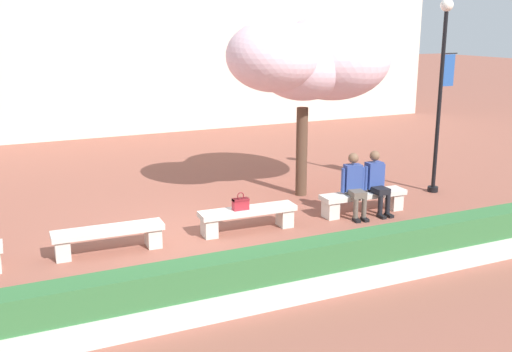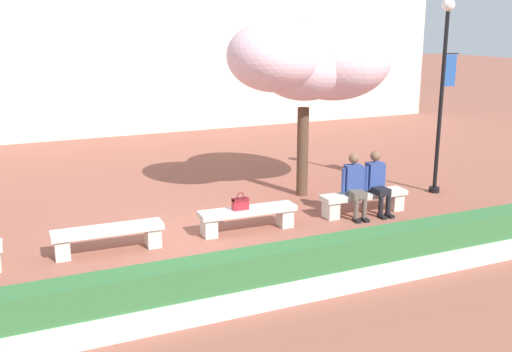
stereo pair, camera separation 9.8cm
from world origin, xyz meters
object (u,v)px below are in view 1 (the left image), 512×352
(person_seated_right, at_px, (376,180))
(handbag, at_px, (241,203))
(person_seated_left, at_px, (354,183))
(stone_bench_near_east, at_px, (363,199))
(cherry_tree_main, at_px, (311,59))
(lamp_post_with_banner, at_px, (442,80))
(stone_bench_center, at_px, (248,216))
(stone_bench_near_west, at_px, (109,236))

(person_seated_right, distance_m, handbag, 3.02)
(person_seated_left, relative_size, person_seated_right, 1.00)
(stone_bench_near_east, xyz_separation_m, cherry_tree_main, (-0.28, 1.77, 2.74))
(cherry_tree_main, bearing_deg, stone_bench_near_east, -81.04)
(lamp_post_with_banner, bearing_deg, person_seated_right, -161.45)
(stone_bench_center, relative_size, person_seated_left, 1.46)
(stone_bench_center, relative_size, stone_bench_near_east, 1.00)
(stone_bench_center, bearing_deg, person_seated_left, -1.29)
(stone_bench_near_east, bearing_deg, stone_bench_near_west, 180.00)
(stone_bench_near_west, relative_size, lamp_post_with_banner, 0.44)
(person_seated_left, bearing_deg, stone_bench_near_east, 10.90)
(stone_bench_near_east, distance_m, lamp_post_with_banner, 3.40)
(stone_bench_center, distance_m, person_seated_right, 2.89)
(stone_bench_near_east, height_order, handbag, handbag)
(cherry_tree_main, bearing_deg, lamp_post_with_banner, -22.06)
(stone_bench_near_west, bearing_deg, person_seated_left, -0.61)
(person_seated_left, relative_size, cherry_tree_main, 0.32)
(stone_bench_near_west, distance_m, lamp_post_with_banner, 7.99)
(stone_bench_center, distance_m, handbag, 0.32)
(handbag, height_order, cherry_tree_main, cherry_tree_main)
(person_seated_right, bearing_deg, lamp_post_with_banner, 18.55)
(stone_bench_center, distance_m, person_seated_left, 2.36)
(stone_bench_near_west, bearing_deg, person_seated_right, -0.56)
(stone_bench_near_east, xyz_separation_m, person_seated_left, (-0.27, -0.05, 0.39))
(stone_bench_center, distance_m, cherry_tree_main, 4.00)
(stone_bench_near_east, relative_size, person_seated_right, 1.46)
(stone_bench_near_west, relative_size, person_seated_left, 1.46)
(stone_bench_center, xyz_separation_m, stone_bench_near_east, (2.60, 0.00, 0.00))
(person_seated_left, xyz_separation_m, lamp_post_with_banner, (2.70, 0.73, 1.89))
(stone_bench_near_west, distance_m, stone_bench_near_east, 5.20)
(handbag, bearing_deg, cherry_tree_main, 35.95)
(person_seated_left, xyz_separation_m, handbag, (-2.49, 0.03, -0.12))
(stone_bench_near_east, distance_m, handbag, 2.77)
(person_seated_left, height_order, cherry_tree_main, cherry_tree_main)
(handbag, bearing_deg, person_seated_left, -0.62)
(stone_bench_near_west, xyz_separation_m, person_seated_right, (5.46, -0.05, 0.39))
(person_seated_left, height_order, handbag, person_seated_left)
(stone_bench_center, bearing_deg, person_seated_right, -1.07)
(stone_bench_near_east, bearing_deg, lamp_post_with_banner, 15.51)
(stone_bench_center, xyz_separation_m, lamp_post_with_banner, (5.03, 0.67, 2.28))
(stone_bench_near_east, height_order, cherry_tree_main, cherry_tree_main)
(cherry_tree_main, bearing_deg, stone_bench_near_west, -160.19)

